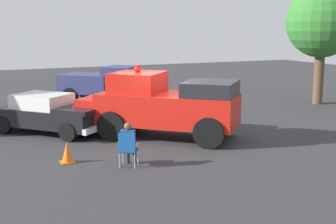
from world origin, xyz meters
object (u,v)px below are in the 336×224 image
parked_pickup (105,83)px  lawn_chair_by_car (42,102)px  classic_hot_rod (50,113)px  lawn_chair_near_truck (128,147)px  vintage_fire_truck (162,105)px  spectator_seated (129,142)px  traffic_cone (67,152)px  oak_tree_right (322,23)px

parked_pickup → lawn_chair_by_car: parked_pickup is taller
classic_hot_rod → lawn_chair_near_truck: 5.45m
parked_pickup → lawn_chair_by_car: 4.45m
vintage_fire_truck → classic_hot_rod: bearing=145.7°
parked_pickup → spectator_seated: size_ratio=3.73×
parked_pickup → classic_hot_rod: bearing=-123.3°
lawn_chair_by_car → spectator_seated: (0.84, -9.08, 0.11)m
traffic_cone → vintage_fire_truck: bearing=24.5°
lawn_chair_by_car → oak_tree_right: 14.27m
spectator_seated → traffic_cone: spectator_seated is taller
spectator_seated → oak_tree_right: bearing=25.9°
traffic_cone → spectator_seated: bearing=-34.7°
parked_pickup → spectator_seated: parked_pickup is taller
vintage_fire_truck → classic_hot_rod: size_ratio=1.29×
oak_tree_right → traffic_cone: oak_tree_right is taller
classic_hot_rod → traffic_cone: classic_hot_rod is taller
lawn_chair_near_truck → lawn_chair_by_car: 9.22m
parked_pickup → oak_tree_right: 11.57m
lawn_chair_near_truck → oak_tree_right: size_ratio=0.17×
classic_hot_rod → traffic_cone: bearing=-94.4°
parked_pickup → lawn_chair_by_car: (-3.73, -2.39, -0.40)m
lawn_chair_by_car → spectator_seated: spectator_seated is taller
oak_tree_right → parked_pickup: bearing=151.4°
vintage_fire_truck → lawn_chair_by_car: bearing=116.7°
lawn_chair_by_car → oak_tree_right: bearing=-12.3°
lawn_chair_near_truck → lawn_chair_by_car: bearing=94.8°
oak_tree_right → traffic_cone: size_ratio=9.44×
lawn_chair_by_car → traffic_cone: lawn_chair_by_car is taller
lawn_chair_near_truck → traffic_cone: lawn_chair_near_truck is taller
parked_pickup → lawn_chair_near_truck: parked_pickup is taller
lawn_chair_by_car → parked_pickup: bearing=32.6°
lawn_chair_near_truck → traffic_cone: 1.90m
classic_hot_rod → lawn_chair_by_car: bearing=84.5°
lawn_chair_near_truck → spectator_seated: (0.07, 0.11, 0.11)m
classic_hot_rod → lawn_chair_by_car: size_ratio=4.41×
lawn_chair_near_truck → oak_tree_right: 14.63m
lawn_chair_by_car → oak_tree_right: size_ratio=0.17×
oak_tree_right → lawn_chair_by_car: bearing=167.7°
classic_hot_rod → parked_pickup: (4.11, 6.25, 0.24)m
vintage_fire_truck → spectator_seated: size_ratio=4.51×
parked_pickup → lawn_chair_near_truck: (-2.97, -11.58, -0.40)m
parked_pickup → oak_tree_right: size_ratio=0.80×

